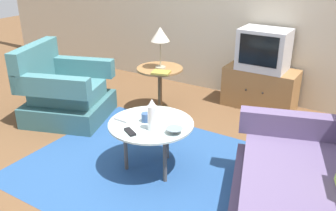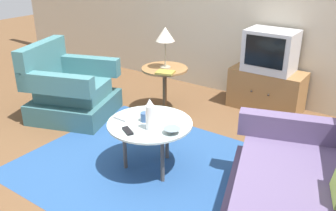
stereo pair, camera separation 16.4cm
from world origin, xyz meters
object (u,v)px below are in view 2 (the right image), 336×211
object	(u,v)px
mug	(145,117)
tv_remote_silver	(121,119)
coffee_table	(150,127)
vase	(150,115)
side_table	(165,80)
book	(165,72)
tv_stand	(266,90)
television	(271,51)
bowl	(172,131)
tv_remote_dark	(128,131)
armchair	(70,92)
table_lamp	(165,35)

from	to	relation	value
mug	tv_remote_silver	xyz separation A→B (m)	(-0.20, -0.10, -0.03)
coffee_table	vase	world-z (taller)	vase
coffee_table	side_table	distance (m)	1.30
vase	book	size ratio (longest dim) A/B	1.19
tv_stand	mug	xyz separation A→B (m)	(-0.40, -1.93, 0.26)
coffee_table	television	world-z (taller)	television
side_table	bowl	bearing A→B (deg)	-52.10
tv_remote_silver	tv_remote_dark	bearing A→B (deg)	147.19
tv_remote_silver	book	xyz separation A→B (m)	(-0.27, 1.06, 0.10)
armchair	tv_stand	world-z (taller)	armchair
mug	book	world-z (taller)	book
table_lamp	tv_remote_silver	size ratio (longest dim) A/B	3.21
coffee_table	television	xyz separation A→B (m)	(0.35, 1.91, 0.33)
armchair	tv_remote_silver	size ratio (longest dim) A/B	7.28
armchair	tv_stand	xyz separation A→B (m)	(1.86, 1.55, -0.05)
tv_stand	television	world-z (taller)	television
tv_stand	vase	world-z (taller)	vase
vase	bowl	world-z (taller)	vase
armchair	television	world-z (taller)	television
armchair	table_lamp	size ratio (longest dim) A/B	2.27
tv_stand	book	distance (m)	1.34
bowl	tv_remote_silver	size ratio (longest dim) A/B	0.94
side_table	tv_remote_silver	size ratio (longest dim) A/B	3.69
table_lamp	tv_remote_dark	distance (m)	1.56
tv_stand	book	xyz separation A→B (m)	(-0.86, -0.97, 0.32)
armchair	side_table	distance (m)	1.15
bowl	book	world-z (taller)	book
vase	television	bearing A→B (deg)	82.45
side_table	vase	xyz separation A→B (m)	(0.73, -1.23, 0.19)
tv_remote_silver	coffee_table	bearing A→B (deg)	-154.82
coffee_table	book	world-z (taller)	book
tv_stand	television	xyz separation A→B (m)	(0.00, -0.01, 0.50)
tv_remote_dark	tv_remote_silver	size ratio (longest dim) A/B	0.98
table_lamp	bowl	distance (m)	1.55
coffee_table	tv_remote_silver	bearing A→B (deg)	-157.18
side_table	vase	bearing A→B (deg)	-59.32
tv_stand	book	bearing A→B (deg)	-131.77
television	book	size ratio (longest dim) A/B	2.47
armchair	book	xyz separation A→B (m)	(1.00, 0.58, 0.27)
coffee_table	bowl	bearing A→B (deg)	-11.58
book	mug	bearing A→B (deg)	-79.71
tv_stand	armchair	bearing A→B (deg)	-140.29
mug	tv_remote_silver	size ratio (longest dim) A/B	0.79
television	table_lamp	world-z (taller)	table_lamp
television	book	xyz separation A→B (m)	(-0.86, -0.96, -0.18)
coffee_table	tv_remote_dark	world-z (taller)	tv_remote_dark
television	table_lamp	bearing A→B (deg)	-140.88
side_table	book	size ratio (longest dim) A/B	2.42
side_table	tv_remote_dark	distance (m)	1.51
side_table	book	distance (m)	0.27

